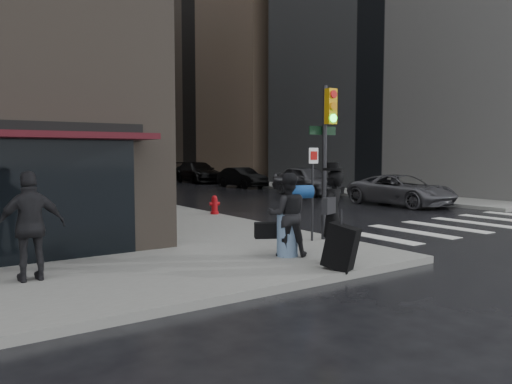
% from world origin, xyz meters
% --- Properties ---
extents(ground, '(140.00, 140.00, 0.00)m').
position_xyz_m(ground, '(0.00, 0.00, 0.00)').
color(ground, black).
rests_on(ground, ground).
extents(sidewalk_left, '(4.00, 50.00, 0.15)m').
position_xyz_m(sidewalk_left, '(0.00, 27.00, 0.07)').
color(sidewalk_left, slate).
rests_on(sidewalk_left, ground).
extents(sidewalk_right, '(3.00, 50.00, 0.15)m').
position_xyz_m(sidewalk_right, '(13.50, 27.00, 0.07)').
color(sidewalk_right, slate).
rests_on(sidewalk_right, ground).
extents(crosswalk, '(8.50, 3.00, 0.01)m').
position_xyz_m(crosswalk, '(7.50, 1.00, 0.00)').
color(crosswalk, silver).
rests_on(crosswalk, ground).
extents(bldg_right_far, '(22.00, 20.00, 25.00)m').
position_xyz_m(bldg_right_far, '(26.00, 58.00, 12.50)').
color(bldg_right_far, gray).
rests_on(bldg_right_far, ground).
extents(bldg_distant, '(40.00, 12.00, 32.00)m').
position_xyz_m(bldg_distant, '(6.00, 78.00, 16.00)').
color(bldg_distant, gray).
rests_on(bldg_distant, ground).
extents(man_overcoat, '(1.01, 1.32, 2.01)m').
position_xyz_m(man_overcoat, '(-0.22, -1.31, 0.99)').
color(man_overcoat, black).
rests_on(man_overcoat, ground).
extents(man_jeans, '(1.18, 1.09, 1.75)m').
position_xyz_m(man_jeans, '(-0.54, -0.24, 1.03)').
color(man_jeans, black).
rests_on(man_jeans, ground).
extents(man_greycoat, '(1.10, 0.47, 1.87)m').
position_xyz_m(man_greycoat, '(-5.34, 0.60, 1.08)').
color(man_greycoat, black).
rests_on(man_greycoat, ground).
extents(traffic_light, '(0.95, 0.42, 3.81)m').
position_xyz_m(traffic_light, '(1.45, 0.76, 2.61)').
color(traffic_light, black).
rests_on(traffic_light, ground).
extents(fire_hydrant, '(0.38, 0.29, 0.66)m').
position_xyz_m(fire_hydrant, '(1.78, 6.90, 0.45)').
color(fire_hydrant, '#A70A10').
rests_on(fire_hydrant, ground).
extents(parked_car_0, '(2.35, 4.91, 1.35)m').
position_xyz_m(parked_car_0, '(10.69, 5.99, 0.68)').
color(parked_car_0, '#525257').
rests_on(parked_car_0, ground).
extents(parked_car_1, '(2.11, 4.79, 1.60)m').
position_xyz_m(parked_car_1, '(10.93, 12.70, 0.80)').
color(parked_car_1, '#515257').
rests_on(parked_car_1, ground).
extents(parked_car_2, '(1.65, 4.13, 1.33)m').
position_xyz_m(parked_car_2, '(10.99, 19.40, 0.67)').
color(parked_car_2, black).
rests_on(parked_car_2, ground).
extents(parked_car_3, '(2.59, 5.65, 1.60)m').
position_xyz_m(parked_car_3, '(11.24, 26.11, 0.80)').
color(parked_car_3, black).
rests_on(parked_car_3, ground).
extents(parked_car_4, '(1.99, 4.16, 1.37)m').
position_xyz_m(parked_car_4, '(11.15, 32.82, 0.69)').
color(parked_car_4, black).
rests_on(parked_car_4, ground).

